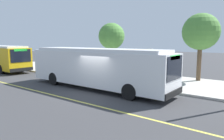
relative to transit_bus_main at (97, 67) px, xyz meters
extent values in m
plane|color=#38383A|center=(0.92, -1.01, -1.62)|extent=(120.00, 120.00, 0.00)
cube|color=#B7B2A8|center=(0.92, 4.99, -1.54)|extent=(44.00, 6.40, 0.15)
cube|color=#E0D64C|center=(0.92, -3.21, -1.61)|extent=(36.00, 0.14, 0.01)
cube|color=white|center=(-0.02, -0.01, -0.07)|extent=(11.77, 2.58, 2.40)
cube|color=silver|center=(-0.02, -0.01, 1.23)|extent=(10.83, 2.32, 0.20)
cube|color=black|center=(5.88, -0.02, 0.36)|extent=(0.05, 2.17, 1.34)
cube|color=black|center=(-0.01, 1.28, 0.22)|extent=(10.35, 0.07, 1.06)
cube|color=#197259|center=(-0.01, 1.28, -1.05)|extent=(11.17, 0.06, 0.28)
cube|color=#26D83F|center=(5.88, -0.02, 0.95)|extent=(0.03, 1.40, 0.24)
cube|color=black|center=(5.89, -0.02, -1.09)|extent=(0.09, 2.50, 0.36)
cylinder|color=black|center=(3.63, 1.14, -1.12)|extent=(1.00, 0.28, 1.00)
cylinder|color=black|center=(3.63, -1.17, -1.12)|extent=(1.00, 0.28, 1.00)
cylinder|color=black|center=(-3.54, 1.16, -1.12)|extent=(1.00, 0.28, 1.00)
cylinder|color=black|center=(-3.55, -1.15, -1.12)|extent=(1.00, 0.28, 1.00)
cube|color=black|center=(-10.57, 0.08, 0.36)|extent=(0.11, 2.17, 1.34)
cube|color=black|center=(-16.17, 1.55, 0.22)|extent=(9.91, 0.36, 1.06)
cube|color=black|center=(-16.17, 1.55, -1.05)|extent=(10.70, 0.38, 0.28)
cube|color=#26D83F|center=(-10.56, 0.08, 0.95)|extent=(0.08, 1.40, 0.24)
cube|color=black|center=(-10.55, 0.08, -1.09)|extent=(0.16, 2.50, 0.36)
cylinder|color=black|center=(-12.69, 1.30, -1.12)|extent=(1.01, 0.31, 1.00)
cylinder|color=black|center=(-12.76, -1.01, -1.12)|extent=(1.01, 0.31, 1.00)
cylinder|color=#333338|center=(2.12, 4.99, -0.27)|extent=(0.10, 0.10, 2.40)
cylinder|color=#333338|center=(2.12, 3.69, -0.27)|extent=(0.10, 0.10, 2.40)
cylinder|color=#333338|center=(-0.48, 4.99, -0.27)|extent=(0.10, 0.10, 2.40)
cylinder|color=#333338|center=(-0.48, 3.69, -0.27)|extent=(0.10, 0.10, 2.40)
cube|color=#333338|center=(0.82, 4.34, 0.97)|extent=(2.90, 1.60, 0.08)
cube|color=#4C606B|center=(0.82, 4.99, -0.27)|extent=(2.47, 0.04, 2.16)
cube|color=navy|center=(-0.48, 4.34, -0.32)|extent=(0.06, 1.11, 1.82)
cube|color=brown|center=(0.92, 4.57, -1.02)|extent=(1.60, 0.44, 0.06)
cube|color=brown|center=(0.92, 4.81, -0.74)|extent=(1.60, 0.05, 0.44)
cube|color=#333338|center=(0.20, 4.57, -1.24)|extent=(0.08, 0.40, 0.45)
cube|color=#333338|center=(1.64, 4.57, -1.24)|extent=(0.08, 0.40, 0.45)
cylinder|color=#333338|center=(2.94, 2.69, -0.07)|extent=(0.07, 0.07, 2.80)
cube|color=white|center=(2.94, 2.67, 1.03)|extent=(0.44, 0.03, 0.56)
cube|color=red|center=(2.94, 2.65, 1.03)|extent=(0.40, 0.01, 0.16)
cylinder|color=#282D47|center=(0.49, 3.78, -1.04)|extent=(0.14, 0.14, 0.85)
cylinder|color=#282D47|center=(0.49, 3.60, -1.04)|extent=(0.14, 0.14, 0.85)
cube|color=beige|center=(0.49, 3.69, -0.31)|extent=(0.24, 0.40, 0.62)
sphere|color=tan|center=(0.49, 3.69, 0.11)|extent=(0.22, 0.22, 0.22)
cylinder|color=brown|center=(-3.99, 6.95, -0.06)|extent=(0.36, 0.36, 2.81)
sphere|color=#4C8438|center=(-3.99, 6.95, 2.41)|extent=(2.86, 2.86, 2.86)
cylinder|color=brown|center=(5.27, 7.06, 0.02)|extent=(0.36, 0.36, 2.97)
sphere|color=#4C8438|center=(5.27, 7.06, 2.64)|extent=(3.02, 3.02, 3.02)
camera|label=1|loc=(10.16, -11.35, 1.83)|focal=33.57mm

